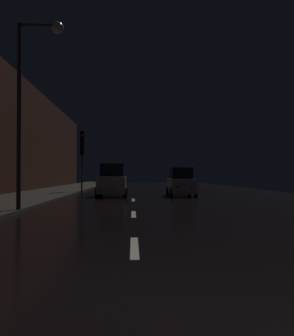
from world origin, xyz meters
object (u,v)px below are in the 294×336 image
object	(u,v)px
car_approaching_headlights	(112,181)
car_parked_right_far	(181,183)
traffic_light_far_left	(82,148)
streetlamp_overhead	(32,86)

from	to	relation	value
car_approaching_headlights	car_parked_right_far	bearing A→B (deg)	89.13
traffic_light_far_left	car_approaching_headlights	size ratio (longest dim) A/B	1.13
car_parked_right_far	car_approaching_headlights	bearing A→B (deg)	89.13
traffic_light_far_left	car_parked_right_far	world-z (taller)	traffic_light_far_left
traffic_light_far_left	streetlamp_overhead	world-z (taller)	streetlamp_overhead
car_parked_right_far	traffic_light_far_left	bearing A→B (deg)	58.20
car_approaching_headlights	car_parked_right_far	size ratio (longest dim) A/B	1.14
streetlamp_overhead	car_parked_right_far	size ratio (longest dim) A/B	1.88
traffic_light_far_left	streetlamp_overhead	distance (m)	15.59
streetlamp_overhead	car_approaching_headlights	size ratio (longest dim) A/B	1.66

